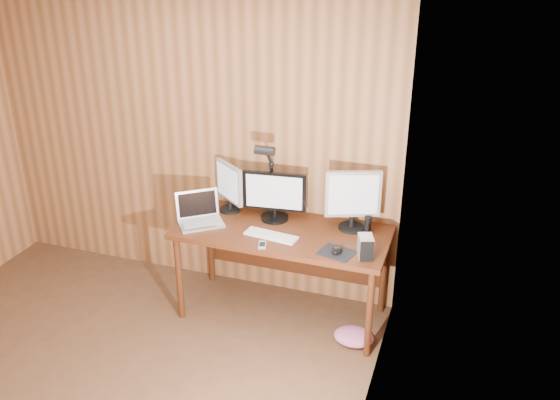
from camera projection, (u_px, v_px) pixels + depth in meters
The scene contains 14 objects.
room_shell at pixel (15, 254), 3.09m from camera, with size 4.00×4.00×4.00m.
desk at pixel (285, 240), 4.55m from camera, with size 1.60×0.70×0.75m.
monitor_center at pixel (275, 196), 4.52m from camera, with size 0.49×0.22×0.39m.
monitor_left at pixel (229, 186), 4.66m from camera, with size 0.30×0.24×0.40m.
monitor_right at pixel (353, 198), 4.35m from camera, with size 0.40×0.20×0.46m.
laptop at pixel (199, 215), 4.54m from camera, with size 0.41×0.40×0.24m.
keyboard at pixel (271, 235), 4.34m from camera, with size 0.41×0.17×0.02m.
mousepad at pixel (337, 253), 4.12m from camera, with size 0.24×0.19×0.00m, color black.
mouse at pixel (337, 250), 4.11m from camera, with size 0.07×0.11×0.04m, color black.
hard_drive at pixel (365, 247), 4.04m from camera, with size 0.14×0.17×0.16m.
phone at pixel (262, 245), 4.21m from camera, with size 0.08×0.12×0.01m.
speaker at pixel (368, 224), 4.39m from camera, with size 0.05×0.05×0.12m, color black.
desk_lamp at pixel (268, 169), 4.49m from camera, with size 0.15×0.21×0.64m.
fabric_pile at pixel (354, 337), 4.39m from camera, with size 0.30×0.25×0.10m, color #CF6490, non-canonical shape.
Camera 1 is at (2.17, -2.12, 2.78)m, focal length 38.00 mm.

